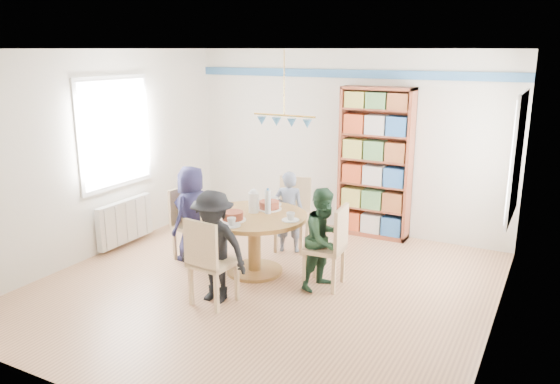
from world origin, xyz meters
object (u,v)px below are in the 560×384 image
Objects in this scene: chair_left at (188,220)px; chair_far at (293,210)px; person_near at (214,247)px; person_far at (289,212)px; person_right at (324,239)px; dining_table at (254,230)px; person_left at (192,214)px; radiator at (125,221)px; chair_right at (331,243)px; chair_near at (208,259)px; bookshelf at (375,165)px.

chair_far reaches higher than chair_left.
person_near is at bearing -41.01° from chair_left.
person_near is (-0.03, -1.74, 0.06)m from person_far.
person_right is 1.06× the size of person_far.
dining_table is 0.88m from person_near.
radiator is at bearing -87.11° from person_left.
person_right is (0.94, -0.00, 0.04)m from dining_table.
person_near is (-0.99, -0.92, 0.09)m from chair_right.
dining_table is 1.02m from chair_near.
person_far is at bearing 21.92° from radiator.
chair_near is 1.36m from person_right.
chair_near is 0.82× the size of person_right.
bookshelf reaches higher than person_right.
person_far is at bearing 139.79° from chair_right.
chair_near is at bearing -25.26° from radiator.
person_far is 0.90× the size of person_near.
chair_left is 1.45m from chair_far.
person_right reaches higher than chair_left.
person_right is (-0.07, -0.05, 0.06)m from chair_right.
bookshelf reaches higher than person_left.
dining_table is 1.03m from chair_left.
chair_near reaches higher than radiator.
person_right is at bearing 48.25° from chair_near.
person_left is (0.09, -0.02, 0.11)m from chair_left.
person_right is (1.97, -0.03, 0.08)m from chair_left.
chair_far is 0.79× the size of person_left.
bookshelf is (-0.16, 1.99, 0.54)m from chair_right.
chair_left is 0.96× the size of chair_near.
person_left is (-0.97, 1.02, 0.09)m from chair_near.
bookshelf reaches higher than chair_left.
chair_right reaches higher than dining_table.
bookshelf is (2.95, 2.04, 0.73)m from radiator.
chair_left is 1.35m from person_far.
bookshelf is (0.84, 2.04, 0.52)m from dining_table.
chair_left is at bearing 1.60° from radiator.
person_left is at bearing -133.97° from chair_far.
person_right is at bearing 42.55° from person_near.
radiator is 0.77× the size of dining_table.
person_far is at bearing -124.35° from bookshelf.
radiator is at bearing 108.45° from person_right.
person_near reaches higher than dining_table.
chair_left is 0.75× the size of person_near.
bookshelf is at bearing 73.26° from person_near.
radiator is at bearing -178.40° from chair_left.
person_far is (-0.90, 0.86, -0.03)m from person_right.
radiator is 1.00× the size of chair_far.
chair_left is at bearing -132.94° from bookshelf.
person_left is 1.30m from person_far.
chair_far is at bearing 60.23° from person_right.
person_right is 1.27m from person_near.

